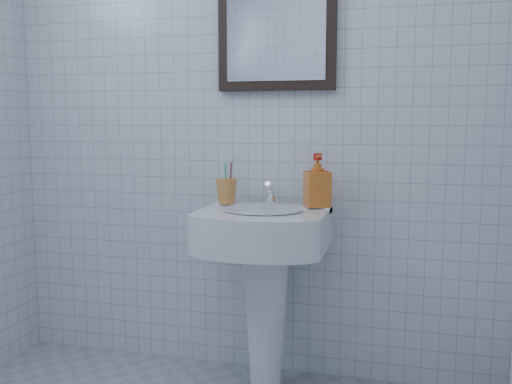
# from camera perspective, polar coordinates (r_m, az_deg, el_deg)

# --- Properties ---
(wall_back) EXTENTS (2.20, 0.02, 2.50)m
(wall_back) POSITION_cam_1_polar(r_m,az_deg,el_deg) (2.49, -0.78, 10.27)
(wall_back) COLOR silver
(wall_back) RESTS_ON ground
(washbasin) EXTENTS (0.50, 0.37, 0.77)m
(washbasin) POSITION_cam_1_polar(r_m,az_deg,el_deg) (2.32, 0.86, -7.70)
(washbasin) COLOR white
(washbasin) RESTS_ON ground
(faucet) EXTENTS (0.04, 0.09, 0.10)m
(faucet) POSITION_cam_1_polar(r_m,az_deg,el_deg) (2.36, 1.41, -0.34)
(faucet) COLOR white
(faucet) RESTS_ON washbasin
(toothbrush_cup) EXTENTS (0.11, 0.11, 0.11)m
(toothbrush_cup) POSITION_cam_1_polar(r_m,az_deg,el_deg) (2.40, -2.97, 0.09)
(toothbrush_cup) COLOR orange
(toothbrush_cup) RESTS_ON washbasin
(soap_dispenser) EXTENTS (0.13, 0.13, 0.21)m
(soap_dispenser) POSITION_cam_1_polar(r_m,az_deg,el_deg) (2.32, 6.14, 1.16)
(soap_dispenser) COLOR #C13F12
(soap_dispenser) RESTS_ON washbasin
(wall_mirror) EXTENTS (0.50, 0.04, 0.62)m
(wall_mirror) POSITION_cam_1_polar(r_m,az_deg,el_deg) (2.48, 2.06, 17.27)
(wall_mirror) COLOR black
(wall_mirror) RESTS_ON wall_back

